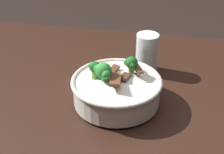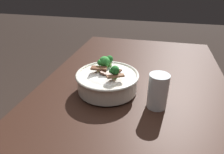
# 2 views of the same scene
# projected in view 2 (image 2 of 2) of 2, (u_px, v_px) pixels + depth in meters

# --- Properties ---
(dining_table) EXTENTS (1.47, 0.80, 0.80)m
(dining_table) POSITION_uv_depth(u_px,v_px,m) (129.00, 120.00, 0.85)
(dining_table) COLOR black
(dining_table) RESTS_ON ground
(rice_bowl) EXTENTS (0.25, 0.25, 0.14)m
(rice_bowl) POSITION_uv_depth(u_px,v_px,m) (107.00, 80.00, 0.81)
(rice_bowl) COLOR silver
(rice_bowl) RESTS_ON dining_table
(drinking_glass) EXTENTS (0.07, 0.07, 0.13)m
(drinking_glass) POSITION_uv_depth(u_px,v_px,m) (158.00, 92.00, 0.71)
(drinking_glass) COLOR white
(drinking_glass) RESTS_ON dining_table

